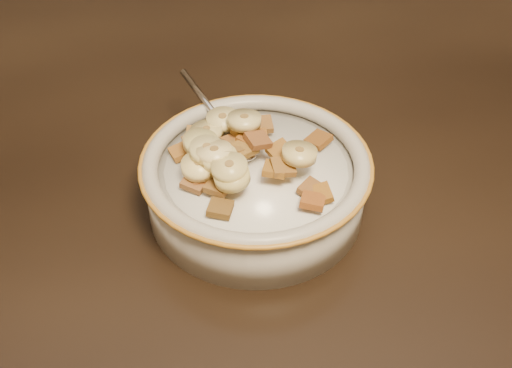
{
  "coord_description": "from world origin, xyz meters",
  "views": [
    {
      "loc": [
        -0.09,
        -0.59,
        1.18
      ],
      "look_at": [
        -0.05,
        -0.15,
        0.78
      ],
      "focal_mm": 45.0,
      "sensor_mm": 36.0,
      "label": 1
    }
  ],
  "objects": [
    {
      "name": "cereal_square_28",
      "position": [
        -0.1,
        -0.17,
        0.81
      ],
      "size": [
        0.02,
        0.02,
        0.01
      ],
      "primitive_type": "cube",
      "rotation": [
        -0.01,
        -0.13,
        1.68
      ],
      "color": "brown",
      "rests_on": "milk"
    },
    {
      "name": "cereal_square_24",
      "position": [
        -0.08,
        -0.15,
        0.82
      ],
      "size": [
        0.03,
        0.03,
        0.01
      ],
      "primitive_type": "cube",
      "rotation": [
        -0.1,
        0.03,
        0.44
      ],
      "color": "brown",
      "rests_on": "milk"
    },
    {
      "name": "cereal_square_2",
      "position": [
        -0.11,
        -0.17,
        0.81
      ],
      "size": [
        0.03,
        0.03,
        0.01
      ],
      "primitive_type": "cube",
      "rotation": [
        0.11,
        -0.06,
        1.07
      ],
      "color": "brown",
      "rests_on": "milk"
    },
    {
      "name": "cereal_square_10",
      "position": [
        -0.04,
        -0.1,
        0.81
      ],
      "size": [
        0.02,
        0.02,
        0.01
      ],
      "primitive_type": "cube",
      "rotation": [
        0.0,
        -0.12,
        1.63
      ],
      "color": "brown",
      "rests_on": "milk"
    },
    {
      "name": "cereal_square_14",
      "position": [
        0.01,
        -0.12,
        0.81
      ],
      "size": [
        0.03,
        0.03,
        0.01
      ],
      "primitive_type": "cube",
      "rotation": [
        -0.15,
        0.15,
        2.25
      ],
      "color": "brown",
      "rests_on": "milk"
    },
    {
      "name": "cereal_square_0",
      "position": [
        -0.11,
        -0.12,
        0.81
      ],
      "size": [
        0.03,
        0.03,
        0.01
      ],
      "primitive_type": "cube",
      "rotation": [
        -0.22,
        -0.1,
        1.93
      ],
      "color": "brown",
      "rests_on": "milk"
    },
    {
      "name": "cereal_square_22",
      "position": [
        -0.07,
        -0.13,
        0.81
      ],
      "size": [
        0.03,
        0.03,
        0.01
      ],
      "primitive_type": "cube",
      "rotation": [
        0.18,
        0.1,
        2.28
      ],
      "color": "brown",
      "rests_on": "milk"
    },
    {
      "name": "banana_slice_4",
      "position": [
        -0.1,
        -0.14,
        0.82
      ],
      "size": [
        0.04,
        0.04,
        0.01
      ],
      "primitive_type": "cylinder",
      "rotation": [
        -0.03,
        -0.09,
        2.75
      ],
      "color": "#F5E497",
      "rests_on": "milk"
    },
    {
      "name": "banana_slice_9",
      "position": [
        -0.1,
        -0.17,
        0.82
      ],
      "size": [
        0.04,
        0.04,
        0.01
      ],
      "primitive_type": "cylinder",
      "rotation": [
        -0.1,
        -0.02,
        2.87
      ],
      "color": "#FCE587",
      "rests_on": "milk"
    },
    {
      "name": "banana_slice_0",
      "position": [
        -0.08,
        -0.19,
        0.82
      ],
      "size": [
        0.04,
        0.04,
        0.02
      ],
      "primitive_type": "cylinder",
      "rotation": [
        -0.11,
        -0.1,
        1.25
      ],
      "color": "#E4C973",
      "rests_on": "milk"
    },
    {
      "name": "cereal_square_16",
      "position": [
        -0.04,
        -0.17,
        0.82
      ],
      "size": [
        0.02,
        0.03,
        0.01
      ],
      "primitive_type": "cube",
      "rotation": [
        0.12,
        -0.02,
        2.86
      ],
      "color": "#9A6A1E",
      "rests_on": "milk"
    },
    {
      "name": "cereal_square_1",
      "position": [
        -0.06,
        -0.13,
        0.82
      ],
      "size": [
        0.03,
        0.03,
        0.01
      ],
      "primitive_type": "cube",
      "rotation": [
        0.16,
        0.11,
        0.95
      ],
      "color": "#9A5019",
      "rests_on": "milk"
    },
    {
      "name": "cereal_square_17",
      "position": [
        -0.05,
        -0.14,
        0.82
      ],
      "size": [
        0.03,
        0.03,
        0.01
      ],
      "primitive_type": "cube",
      "rotation": [
        0.19,
        -0.09,
        1.94
      ],
      "color": "brown",
      "rests_on": "milk"
    },
    {
      "name": "milk",
      "position": [
        -0.05,
        -0.15,
        0.8
      ],
      "size": [
        0.17,
        0.17,
        0.0
      ],
      "primitive_type": "cylinder",
      "color": "silver",
      "rests_on": "cereal_bowl"
    },
    {
      "name": "cereal_square_27",
      "position": [
        -0.05,
        -0.13,
        0.82
      ],
      "size": [
        0.02,
        0.02,
        0.01
      ],
      "primitive_type": "cube",
      "rotation": [
        -0.23,
        -0.07,
        0.0
      ],
      "color": "#9A5821",
      "rests_on": "milk"
    },
    {
      "name": "cereal_square_13",
      "position": [
        -0.01,
        -0.19,
        0.81
      ],
      "size": [
        0.03,
        0.03,
        0.01
      ],
      "primitive_type": "cube",
      "rotation": [
        0.16,
        -0.01,
        0.84
      ],
      "color": "brown",
      "rests_on": "milk"
    },
    {
      "name": "cereal_square_11",
      "position": [
        -0.01,
        -0.21,
        0.81
      ],
      "size": [
        0.03,
        0.03,
        0.01
      ],
      "primitive_type": "cube",
      "rotation": [
        0.18,
        -0.05,
        2.82
      ],
      "color": "#954C1C",
      "rests_on": "milk"
    },
    {
      "name": "cereal_square_15",
      "position": [
        -0.06,
        -0.1,
        0.8
      ],
      "size": [
        0.02,
        0.02,
        0.01
      ],
      "primitive_type": "cube",
      "rotation": [
        -0.24,
        0.12,
        1.41
      ],
      "color": "olive",
      "rests_on": "milk"
    },
    {
      "name": "banana_slice_11",
      "position": [
        -0.09,
        -0.16,
        0.83
      ],
      "size": [
        0.04,
        0.04,
        0.01
      ],
      "primitive_type": "cylinder",
      "rotation": [
        -0.11,
        0.06,
        0.84
      ],
      "color": "beige",
      "rests_on": "milk"
    },
    {
      "name": "banana_slice_8",
      "position": [
        -0.1,
        -0.16,
        0.83
      ],
      "size": [
        0.03,
        0.03,
        0.02
      ],
      "primitive_type": "cylinder",
      "rotation": [
        0.1,
        -0.13,
        1.51
      ],
      "color": "#EFE390",
      "rests_on": "milk"
    },
    {
      "name": "cereal_square_18",
      "position": [
        -0.09,
        -0.12,
        0.81
      ],
      "size": [
        0.03,
        0.03,
        0.01
      ],
      "primitive_type": "cube",
      "rotation": [
        0.2,
        -0.06,
        2.52
      ],
      "color": "#935D25",
      "rests_on": "milk"
    },
    {
      "name": "cereal_square_25",
      "position": [
        -0.12,
        -0.13,
        0.81
      ],
      "size": [
        0.03,
        0.03,
        0.01
      ],
      "primitive_type": "cube",
      "rotation": [
        -0.1,
        -0.17,
        0.37
      ],
      "color": "brown",
      "rests_on": "milk"
    },
    {
      "name": "cereal_square_6",
      "position": [
        -0.06,
        -0.12,
        0.82
      ],
      "size": [
        0.03,
        0.03,
        0.01
      ],
      "primitive_type": "cube",
      "rotation": [
        0.18,
        -0.08,
        2.22
      ],
      "color": "brown",
      "rests_on": "milk"
    },
    {
      "name": "table",
      "position": [
        0.0,
        0.0,
        0.73
      ],
      "size": [
        1.44,
        0.96,
        0.04
      ],
      "primitive_type": "cube",
      "rotation": [
        0.0,
        0.0,
        0.05
      ],
      "color": "black",
      "rests_on": "floor"
    },
    {
      "name": "cereal_square_5",
      "position": [
        -0.08,
        -0.18,
        0.81
      ],
      "size": [
        0.03,
        0.03,
        0.01
      ],
      "primitive_type": "cube",
      "rotation": [
        0.05,
        -0.02,
        0.37
      ],
      "color": "brown",
      "rests_on": "milk"
    },
    {
      "name": "cereal_square_7",
      "position": [
        -0.0,
        -0.2,
        0.81
      ],
      "size": [
        0.02,
        0.02,
        0.01
      ],
      "primitive_type": "cube",
      "rotation": [
        -0.25,
        -0.07,
        1.69
      ],
      "color": "brown",
      "rests_on": "milk"
    },
    {
      "name": "cereal_bowl",
      "position": [
        -0.05,
        -0.15,
        0.77
      ],
      "size": [
        0.2,
        0.2,
        0.05
      ],
      "primitive_type": "cylinder",
      "color": "#AFA797",
      "rests_on": "table"
    },
    {
      "name": "cereal_square_4",
      "position": [
        -0.09,
        -0.1,
        0.8
      ],
      "size": [
        0.03,
        0.03,
        0.01
      ],
      "primitive_type": "cube",
      "rotation": [
        -0.13,
        0.0,
        2.85
      ],
      "color": "brown",
      "rests_on": "milk"
    },
    {
      "name": "banana_slice_5",
      "position": [
        -0.06,
        -0.12,
        0.83
      ],
      "size": [
        0.03,
        0.03,
        0.01
      ],
      "primitive_type": "cylinder",
      "rotation": [
        0.01,
        0.13,
        1.52
      ],
      "color": "#D9C284",
      "rests_on": "milk"
    },
    {
      "name": "cereal_square_23",
      "position": [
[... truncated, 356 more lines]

